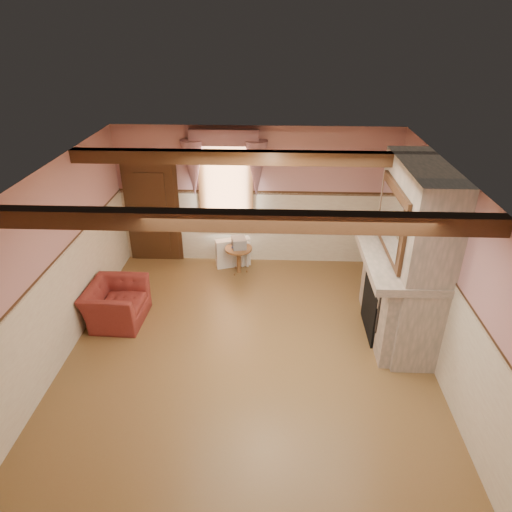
{
  "coord_description": "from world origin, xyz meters",
  "views": [
    {
      "loc": [
        0.37,
        -5.55,
        4.59
      ],
      "look_at": [
        0.09,
        0.8,
        1.23
      ],
      "focal_mm": 32.0,
      "sensor_mm": 36.0,
      "label": 1
    }
  ],
  "objects_px": {
    "side_table": "(239,260)",
    "mantel_clock": "(388,226)",
    "armchair": "(116,303)",
    "radiator": "(233,253)",
    "bowl": "(399,251)",
    "oil_lamp": "(393,232)"
  },
  "relations": [
    {
      "from": "side_table",
      "to": "mantel_clock",
      "type": "xyz_separation_m",
      "value": [
        2.57,
        -1.02,
        1.25
      ]
    },
    {
      "from": "side_table",
      "to": "armchair",
      "type": "bearing_deg",
      "value": -138.11
    },
    {
      "from": "armchair",
      "to": "side_table",
      "type": "relative_size",
      "value": 1.86
    },
    {
      "from": "bowl",
      "to": "mantel_clock",
      "type": "height_order",
      "value": "mantel_clock"
    },
    {
      "from": "armchair",
      "to": "bowl",
      "type": "bearing_deg",
      "value": -89.0
    },
    {
      "from": "side_table",
      "to": "mantel_clock",
      "type": "distance_m",
      "value": 3.04
    },
    {
      "from": "bowl",
      "to": "oil_lamp",
      "type": "height_order",
      "value": "oil_lamp"
    },
    {
      "from": "armchair",
      "to": "side_table",
      "type": "distance_m",
      "value": 2.58
    },
    {
      "from": "bowl",
      "to": "armchair",
      "type": "bearing_deg",
      "value": 178.77
    },
    {
      "from": "mantel_clock",
      "to": "armchair",
      "type": "bearing_deg",
      "value": -171.16
    },
    {
      "from": "armchair",
      "to": "radiator",
      "type": "distance_m",
      "value": 2.68
    },
    {
      "from": "radiator",
      "to": "mantel_clock",
      "type": "xyz_separation_m",
      "value": [
        2.71,
        -1.3,
        1.22
      ]
    },
    {
      "from": "bowl",
      "to": "mantel_clock",
      "type": "bearing_deg",
      "value": 90.0
    },
    {
      "from": "radiator",
      "to": "bowl",
      "type": "relative_size",
      "value": 1.89
    },
    {
      "from": "side_table",
      "to": "bowl",
      "type": "distance_m",
      "value": 3.37
    },
    {
      "from": "side_table",
      "to": "bowl",
      "type": "height_order",
      "value": "bowl"
    },
    {
      "from": "mantel_clock",
      "to": "oil_lamp",
      "type": "xyz_separation_m",
      "value": [
        0.0,
        -0.32,
        0.04
      ]
    },
    {
      "from": "radiator",
      "to": "bowl",
      "type": "xyz_separation_m",
      "value": [
        2.71,
        -2.09,
        1.17
      ]
    },
    {
      "from": "armchair",
      "to": "oil_lamp",
      "type": "relative_size",
      "value": 3.65
    },
    {
      "from": "armchair",
      "to": "mantel_clock",
      "type": "height_order",
      "value": "mantel_clock"
    },
    {
      "from": "side_table",
      "to": "mantel_clock",
      "type": "bearing_deg",
      "value": -21.71
    },
    {
      "from": "bowl",
      "to": "oil_lamp",
      "type": "distance_m",
      "value": 0.48
    }
  ]
}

